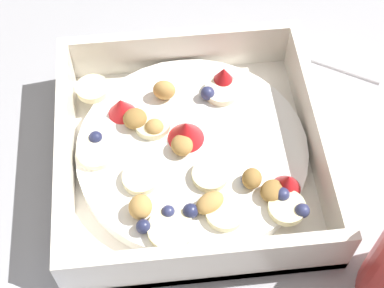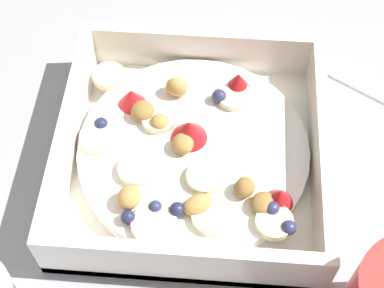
{
  "view_description": "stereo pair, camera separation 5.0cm",
  "coord_description": "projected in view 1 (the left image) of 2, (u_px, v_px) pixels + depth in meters",
  "views": [
    {
      "loc": [
        -0.26,
        0.05,
        0.44
      ],
      "look_at": [
        0.02,
        0.02,
        0.03
      ],
      "focal_mm": 54.38,
      "sensor_mm": 36.0,
      "label": 1
    },
    {
      "loc": [
        -0.26,
        -0.0,
        0.44
      ],
      "look_at": [
        0.02,
        0.02,
        0.03
      ],
      "focal_mm": 54.38,
      "sensor_mm": 36.0,
      "label": 2
    }
  ],
  "objects": [
    {
      "name": "spoon",
      "position": [
        264.0,
        41.0,
        0.6
      ],
      "size": [
        0.11,
        0.16,
        0.01
      ],
      "color": "silver",
      "rests_on": "ground"
    },
    {
      "name": "ground_plane",
      "position": [
        216.0,
        176.0,
        0.51
      ],
      "size": [
        2.4,
        2.4,
        0.0
      ],
      "primitive_type": "plane",
      "color": "#9E9EA3"
    },
    {
      "name": "fruit_bowl",
      "position": [
        192.0,
        152.0,
        0.51
      ],
      "size": [
        0.22,
        0.22,
        0.06
      ],
      "color": "white",
      "rests_on": "ground"
    }
  ]
}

